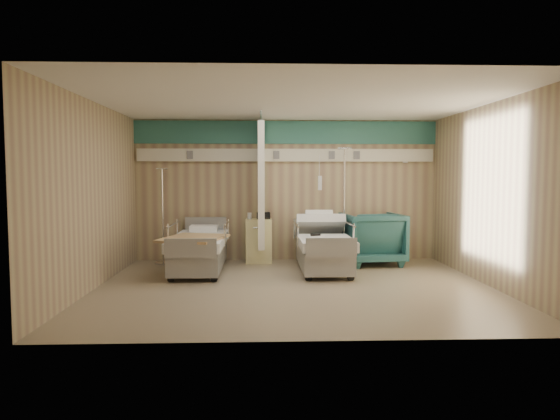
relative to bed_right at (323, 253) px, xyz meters
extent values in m
cube|color=gray|center=(-0.60, -1.30, -0.32)|extent=(6.00, 5.00, 0.00)
cube|color=tan|center=(-0.60, 1.20, 1.08)|extent=(6.00, 0.04, 2.80)
cube|color=tan|center=(-0.60, -3.80, 1.08)|extent=(6.00, 0.04, 2.80)
cube|color=tan|center=(-3.60, -1.30, 1.08)|extent=(0.04, 5.00, 2.80)
cube|color=tan|center=(2.40, -1.30, 1.08)|extent=(0.04, 5.00, 2.80)
cube|color=white|center=(-0.60, -1.30, 2.48)|extent=(6.00, 5.00, 0.04)
cube|color=#31736B|center=(-0.60, 1.18, 2.23)|extent=(6.00, 0.04, 0.45)
cube|color=silver|center=(-0.60, 1.15, 1.79)|extent=(5.88, 0.08, 0.25)
cylinder|color=silver|center=(-1.10, 0.30, 2.44)|extent=(0.03, 1.80, 0.03)
cube|color=silver|center=(-1.10, 0.65, 1.19)|extent=(0.12, 0.90, 2.35)
cube|color=#F2E597|center=(-1.15, 0.90, 0.11)|extent=(0.50, 0.48, 0.85)
imported|color=#205051|center=(1.02, 0.60, 0.18)|extent=(1.16, 1.19, 1.00)
cube|color=white|center=(1.04, 0.61, 0.72)|extent=(0.75, 0.68, 0.08)
cylinder|color=silver|center=(0.50, 0.76, -0.30)|extent=(0.40, 0.40, 0.03)
cylinder|color=silver|center=(0.50, 0.76, 0.79)|extent=(0.04, 0.04, 2.22)
cylinder|color=silver|center=(0.50, 0.76, 1.90)|extent=(0.27, 0.03, 0.03)
cylinder|color=silver|center=(-2.99, 0.80, -0.30)|extent=(0.33, 0.33, 0.03)
cylinder|color=silver|center=(-2.99, 0.80, 0.60)|extent=(0.03, 0.03, 1.83)
cylinder|color=silver|center=(-2.99, 0.80, 1.51)|extent=(0.22, 0.03, 0.03)
cube|color=black|center=(-0.14, -0.04, 0.33)|extent=(0.18, 0.13, 0.04)
cube|color=tan|center=(-2.23, -0.46, 0.33)|extent=(1.18, 1.34, 0.04)
cube|color=black|center=(-1.06, 0.90, 0.60)|extent=(0.27, 0.20, 0.13)
cylinder|color=white|center=(-1.33, 0.92, 0.60)|extent=(0.11, 0.11, 0.12)
camera|label=1|loc=(-1.10, -8.79, 1.39)|focal=32.00mm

